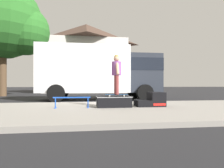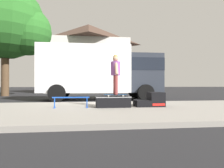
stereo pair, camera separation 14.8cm
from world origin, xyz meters
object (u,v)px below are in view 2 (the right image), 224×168
Objects in this scene: skate_box at (113,101)px; skater_kid at (116,71)px; skateboard at (116,95)px; box_truck at (101,71)px; kicker_ramp at (151,100)px; street_tree_main at (10,24)px; grind_rail at (71,100)px.

skate_box is 1.05m from skater_kid.
box_truck reaches higher than skateboard.
skate_box is 0.24m from skateboard.
skater_kid reaches higher than skateboard.
kicker_ramp is 13.58m from street_tree_main.
skate_box reaches higher than grind_rail.
kicker_ramp is at bearing 0.70° from skater_kid.
skater_kid is (0.10, -0.02, 1.04)m from skate_box.
grind_rail is 1.51m from skateboard.
skater_kid is at bearing 0.00° from skateboard.
street_tree_main is (-6.96, 9.41, 5.10)m from skateboard.
skate_box is 4.97m from box_truck.
kicker_ramp is 0.11× the size of street_tree_main.
skate_box is at bearing 179.98° from kicker_ramp.
skateboard is (-1.28, -0.02, 0.21)m from kicker_ramp.
street_tree_main reaches higher than skate_box.
street_tree_main reaches higher than skater_kid.
box_truck reaches higher than skate_box.
kicker_ramp is at bearing -48.75° from street_tree_main.
skateboard is 0.09× the size of street_tree_main.
box_truck reaches higher than skater_kid.
grind_rail is 0.18× the size of box_truck.
box_truck is at bearing 90.61° from skate_box.
grind_rail is at bearing -177.73° from kicker_ramp.
street_tree_main reaches higher than kicker_ramp.
skateboard is at bearing -53.51° from street_tree_main.
skater_kid is (0.00, 0.00, 0.82)m from skateboard.
box_truck is at bearing 74.51° from grind_rail.
box_truck is (-0.15, 4.79, 0.34)m from skater_kid.
skater_kid is 12.47m from street_tree_main.
box_truck is at bearing -34.13° from street_tree_main.
kicker_ramp is 1.64m from skater_kid.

